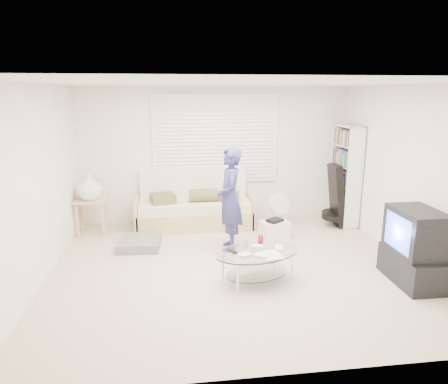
{
  "coord_description": "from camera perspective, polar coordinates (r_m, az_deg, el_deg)",
  "views": [
    {
      "loc": [
        -0.8,
        -5.13,
        2.37
      ],
      "look_at": [
        -0.09,
        0.3,
        1.01
      ],
      "focal_mm": 32.0,
      "sensor_mm": 36.0,
      "label": 1
    }
  ],
  "objects": [
    {
      "name": "ground",
      "position": [
        5.71,
        1.35,
        -10.63
      ],
      "size": [
        5.0,
        5.0,
        0.0
      ],
      "primitive_type": "plane",
      "color": "tan",
      "rests_on": "ground"
    },
    {
      "name": "room_shell",
      "position": [
        5.72,
        0.71,
        6.46
      ],
      "size": [
        5.02,
        4.52,
        2.51
      ],
      "color": "silver",
      "rests_on": "ground"
    },
    {
      "name": "window_blinds",
      "position": [
        7.42,
        -1.19,
        7.56
      ],
      "size": [
        2.32,
        0.08,
        1.62
      ],
      "color": "silver",
      "rests_on": "ground"
    },
    {
      "name": "futon_sofa",
      "position": [
        7.3,
        -4.22,
        -2.28
      ],
      "size": [
        2.11,
        0.85,
        1.03
      ],
      "color": "tan",
      "rests_on": "ground"
    },
    {
      "name": "grey_floor_pillow",
      "position": [
        6.49,
        -11.94,
        -7.16
      ],
      "size": [
        0.67,
        0.67,
        0.14
      ],
      "primitive_type": "cube",
      "rotation": [
        0.0,
        0.0,
        -0.06
      ],
      "color": "slate",
      "rests_on": "ground"
    },
    {
      "name": "side_table",
      "position": [
        7.18,
        -18.63,
        0.36
      ],
      "size": [
        0.53,
        0.43,
        1.05
      ],
      "color": "tan",
      "rests_on": "ground"
    },
    {
      "name": "bookshelf",
      "position": [
        7.63,
        16.91,
        2.28
      ],
      "size": [
        0.29,
        0.77,
        1.82
      ],
      "color": "white",
      "rests_on": "ground"
    },
    {
      "name": "guitar_case",
      "position": [
        7.47,
        15.66,
        -1.1
      ],
      "size": [
        0.41,
        0.42,
        1.13
      ],
      "color": "black",
      "rests_on": "ground"
    },
    {
      "name": "floor_fan",
      "position": [
        7.2,
        7.92,
        -2.26
      ],
      "size": [
        0.41,
        0.26,
        0.65
      ],
      "color": "white",
      "rests_on": "ground"
    },
    {
      "name": "storage_bin",
      "position": [
        6.81,
        7.24,
        -5.26
      ],
      "size": [
        0.51,
        0.4,
        0.32
      ],
      "color": "white",
      "rests_on": "ground"
    },
    {
      "name": "tv_unit",
      "position": [
        5.64,
        25.49,
        -7.19
      ],
      "size": [
        0.51,
        0.9,
        0.97
      ],
      "color": "black",
      "rests_on": "ground"
    },
    {
      "name": "coffee_table",
      "position": [
        5.18,
        4.85,
        -9.25
      ],
      "size": [
        1.27,
        0.99,
        0.54
      ],
      "color": "silver",
      "rests_on": "ground"
    },
    {
      "name": "standing_person",
      "position": [
        6.06,
        0.83,
        -1.09
      ],
      "size": [
        0.42,
        0.6,
        1.6
      ],
      "primitive_type": "imported",
      "rotation": [
        0.0,
        0.0,
        -1.63
      ],
      "color": "navy",
      "rests_on": "ground"
    }
  ]
}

